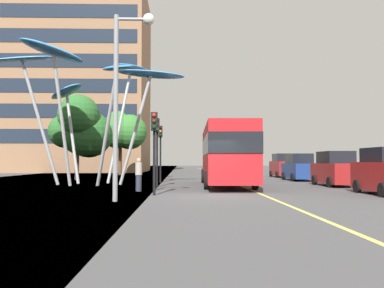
{
  "coord_description": "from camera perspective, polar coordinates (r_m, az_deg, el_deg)",
  "views": [
    {
      "loc": [
        -1.3,
        -17.9,
        1.5
      ],
      "look_at": [
        -0.67,
        6.25,
        2.5
      ],
      "focal_mm": 38.8,
      "sensor_mm": 36.0,
      "label": 1
    }
  ],
  "objects": [
    {
      "name": "traffic_light_island_mid",
      "position": [
        28.84,
        -4.36,
        0.32
      ],
      "size": [
        0.28,
        0.42,
        3.95
      ],
      "color": "black",
      "rests_on": "ground"
    },
    {
      "name": "car_parked_far",
      "position": [
        33.2,
        14.49,
        -3.21
      ],
      "size": [
        1.92,
        4.44,
        2.08
      ],
      "color": "navy",
      "rests_on": "ground"
    },
    {
      "name": "red_bus",
      "position": [
        25.15,
        4.7,
        -1.09
      ],
      "size": [
        3.06,
        11.54,
        3.76
      ],
      "color": "red",
      "rests_on": "ground"
    },
    {
      "name": "traffic_light_kerb_far",
      "position": [
        24.01,
        -4.83,
        0.91
      ],
      "size": [
        0.28,
        0.42,
        3.98
      ],
      "color": "black",
      "rests_on": "ground"
    },
    {
      "name": "car_parked_mid",
      "position": [
        26.51,
        19.13,
        -3.36
      ],
      "size": [
        1.92,
        4.31,
        2.09
      ],
      "color": "maroon",
      "rests_on": "ground"
    },
    {
      "name": "car_side_street",
      "position": [
        39.75,
        12.42,
        -2.99
      ],
      "size": [
        1.95,
        4.18,
        2.2
      ],
      "color": "maroon",
      "rests_on": "ground"
    },
    {
      "name": "street_lamp",
      "position": [
        15.92,
        -9.17,
        8.71
      ],
      "size": [
        1.53,
        0.44,
        7.08
      ],
      "color": "gray",
      "rests_on": "ground"
    },
    {
      "name": "pedestrian",
      "position": [
        20.74,
        -7.34,
        -4.2
      ],
      "size": [
        0.34,
        0.34,
        1.66
      ],
      "color": "#2D3342",
      "rests_on": "ground"
    },
    {
      "name": "backdrop_building",
      "position": [
        63.18,
        -14.81,
        8.09
      ],
      "size": [
        18.64,
        15.51,
        25.77
      ],
      "color": "#936B4C",
      "rests_on": "ground"
    },
    {
      "name": "tree_pavement_far",
      "position": [
        45.62,
        -9.41,
        1.68
      ],
      "size": [
        4.98,
        4.82,
        7.04
      ],
      "color": "brown",
      "rests_on": "ground"
    },
    {
      "name": "tree_pavement_near",
      "position": [
        34.47,
        -14.93,
        1.95
      ],
      "size": [
        5.05,
        4.62,
        6.74
      ],
      "color": "brown",
      "rests_on": "ground"
    },
    {
      "name": "leaf_sculpture",
      "position": [
        27.99,
        -14.35,
        8.96
      ],
      "size": [
        12.58,
        10.33,
        8.65
      ],
      "color": "#9EA0A5",
      "rests_on": "ground"
    },
    {
      "name": "ground",
      "position": [
        17.98,
        0.54,
        -7.31
      ],
      "size": [
        120.0,
        240.0,
        0.1
      ],
      "color": "#4C4C4F"
    },
    {
      "name": "traffic_light_kerb_near",
      "position": [
        18.21,
        -5.22,
        1.21
      ],
      "size": [
        0.28,
        0.42,
        3.63
      ],
      "color": "black",
      "rests_on": "ground"
    }
  ]
}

